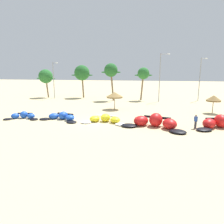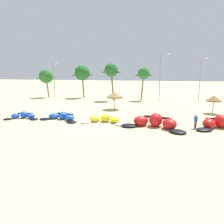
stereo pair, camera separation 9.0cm
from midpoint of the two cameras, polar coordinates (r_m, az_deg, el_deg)
name	(u,v)px [view 2 (the right image)]	position (r m, az deg, el deg)	size (l,w,h in m)	color
ground_plane	(96,122)	(26.23, -4.57, -2.81)	(260.00, 260.00, 0.00)	#C6B284
kite_far_left	(23,116)	(30.57, -23.83, -0.99)	(4.94, 2.78, 1.00)	black
kite_left	(62,117)	(28.10, -13.98, -1.30)	(6.00, 3.28, 1.07)	black
kite_left_of_center	(105,119)	(25.87, -1.96, -2.06)	(6.15, 2.76, 1.04)	white
kite_center	(155,122)	(24.03, 12.18, -2.82)	(7.63, 4.48, 1.61)	black
kite_right_of_center	(222,123)	(26.32, 28.96, -2.84)	(7.06, 4.08, 1.54)	black
beach_umbrella_near_van	(115,95)	(34.65, 0.86, 4.87)	(2.89, 2.89, 2.99)	brown
beach_umbrella_middle	(214,98)	(34.99, 27.04, 3.46)	(2.24, 2.24, 2.84)	brown
person_near_kites	(196,122)	(24.81, 22.76, -2.53)	(0.36, 0.24, 1.62)	#383842
palm_leftmost	(46,77)	(53.98, -18.18, 9.56)	(5.24, 3.49, 7.09)	#7F6647
palm_left	(82,73)	(51.53, -8.39, 10.89)	(5.69, 3.79, 8.10)	brown
palm_left_of_gap	(111,71)	(45.77, -0.16, 11.67)	(4.52, 3.02, 8.32)	brown
palm_center_left	(144,74)	(46.56, 9.04, 10.62)	(3.99, 2.66, 7.43)	#7F6647
lamppost_west	(54,79)	(51.19, -16.02, 9.12)	(1.43, 0.24, 8.70)	gray
lamppost_west_center	(161,75)	(44.90, 13.75, 10.10)	(2.04, 0.24, 10.26)	gray
lamppost_east_center	(201,77)	(49.20, 23.94, 8.99)	(1.39, 0.24, 9.48)	gray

